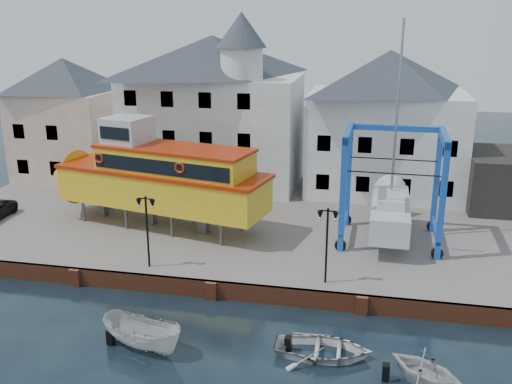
# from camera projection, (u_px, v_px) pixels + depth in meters

# --- Properties ---
(ground) EXTENTS (140.00, 140.00, 0.00)m
(ground) POSITION_uv_depth(u_px,v_px,m) (212.00, 299.00, 30.86)
(ground) COLOR black
(ground) RESTS_ON ground
(hardstanding) EXTENTS (44.00, 22.00, 1.00)m
(hardstanding) POSITION_uv_depth(u_px,v_px,m) (254.00, 222.00, 41.00)
(hardstanding) COLOR #655D59
(hardstanding) RESTS_ON ground
(quay_wall) EXTENTS (44.00, 0.47, 1.00)m
(quay_wall) POSITION_uv_depth(u_px,v_px,m) (212.00, 289.00, 30.81)
(quay_wall) COLOR brown
(quay_wall) RESTS_ON ground
(building_pink) EXTENTS (8.00, 7.00, 10.30)m
(building_pink) POSITION_uv_depth(u_px,v_px,m) (68.00, 119.00, 49.39)
(building_pink) COLOR tan
(building_pink) RESTS_ON hardstanding
(building_white_main) EXTENTS (14.00, 8.30, 14.00)m
(building_white_main) POSITION_uv_depth(u_px,v_px,m) (214.00, 109.00, 46.85)
(building_white_main) COLOR silver
(building_white_main) RESTS_ON hardstanding
(building_white_right) EXTENTS (12.00, 8.00, 11.20)m
(building_white_right) POSITION_uv_depth(u_px,v_px,m) (386.00, 123.00, 44.93)
(building_white_right) COLOR silver
(building_white_right) RESTS_ON hardstanding
(lamp_post_left) EXTENTS (1.12, 0.32, 4.20)m
(lamp_post_left) POSITION_uv_depth(u_px,v_px,m) (146.00, 214.00, 31.53)
(lamp_post_left) COLOR black
(lamp_post_left) RESTS_ON hardstanding
(lamp_post_right) EXTENTS (1.12, 0.32, 4.20)m
(lamp_post_right) POSITION_uv_depth(u_px,v_px,m) (327.00, 227.00, 29.58)
(lamp_post_right) COLOR black
(lamp_post_right) RESTS_ON hardstanding
(tour_boat) EXTENTS (17.17, 7.48, 7.28)m
(tour_boat) POSITION_uv_depth(u_px,v_px,m) (149.00, 176.00, 38.07)
(tour_boat) COLOR #59595E
(tour_boat) RESTS_ON hardstanding
(travel_lift) EXTENTS (6.43, 9.02, 13.56)m
(travel_lift) POSITION_uv_depth(u_px,v_px,m) (390.00, 203.00, 36.31)
(travel_lift) COLOR #1950A4
(travel_lift) RESTS_ON hardstanding
(motorboat_a) EXTENTS (4.63, 2.82, 1.68)m
(motorboat_a) POSITION_uv_depth(u_px,v_px,m) (143.00, 348.00, 26.27)
(motorboat_a) COLOR silver
(motorboat_a) RESTS_ON ground
(motorboat_b) EXTENTS (4.44, 3.23, 0.90)m
(motorboat_b) POSITION_uv_depth(u_px,v_px,m) (323.00, 356.00, 25.68)
(motorboat_b) COLOR silver
(motorboat_b) RESTS_ON ground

